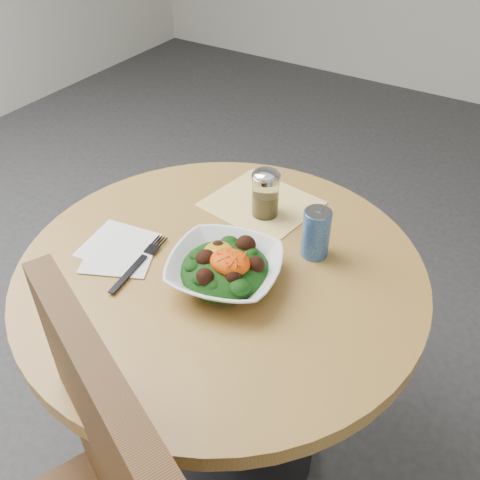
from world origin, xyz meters
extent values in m
plane|color=#2D2D30|center=(0.00, 0.00, 0.00)|extent=(6.00, 6.00, 0.00)
cylinder|color=black|center=(0.00, 0.00, 0.01)|extent=(0.52, 0.52, 0.03)
cylinder|color=black|center=(0.00, 0.00, 0.35)|extent=(0.10, 0.10, 0.71)
cylinder|color=#C69047|center=(0.00, 0.00, 0.73)|extent=(0.90, 0.90, 0.04)
cube|color=#583818|center=(0.14, -0.47, 0.75)|extent=(0.43, 0.22, 0.53)
cube|color=#E3AC0B|center=(-0.04, 0.25, 0.75)|extent=(0.28, 0.27, 0.00)
cube|color=white|center=(-0.24, -0.07, 0.75)|extent=(0.17, 0.17, 0.00)
cube|color=white|center=(-0.21, -0.09, 0.75)|extent=(0.20, 0.20, 0.00)
imported|color=white|center=(0.03, -0.03, 0.78)|extent=(0.29, 0.29, 0.06)
ellipsoid|color=black|center=(0.03, -0.03, 0.78)|extent=(0.19, 0.19, 0.07)
ellipsoid|color=#C18813|center=(0.01, -0.02, 0.81)|extent=(0.06, 0.06, 0.02)
ellipsoid|color=#F84405|center=(0.05, -0.04, 0.81)|extent=(0.09, 0.07, 0.04)
cube|color=black|center=(-0.15, -0.13, 0.76)|extent=(0.03, 0.13, 0.00)
cube|color=black|center=(-0.16, -0.03, 0.76)|extent=(0.04, 0.07, 0.00)
cylinder|color=silver|center=(-0.02, 0.22, 0.80)|extent=(0.07, 0.07, 0.10)
cylinder|color=#9F8A4A|center=(-0.02, 0.22, 0.78)|extent=(0.06, 0.06, 0.06)
cylinder|color=silver|center=(-0.02, 0.22, 0.86)|extent=(0.07, 0.07, 0.01)
ellipsoid|color=silver|center=(-0.02, 0.22, 0.86)|extent=(0.07, 0.07, 0.03)
cylinder|color=navy|center=(0.15, 0.15, 0.81)|extent=(0.06, 0.06, 0.11)
cylinder|color=#BABAC1|center=(0.15, 0.15, 0.87)|extent=(0.06, 0.06, 0.00)
cube|color=#BABAC1|center=(0.15, 0.16, 0.87)|extent=(0.01, 0.02, 0.00)
camera|label=1|loc=(0.50, -0.73, 1.53)|focal=40.00mm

